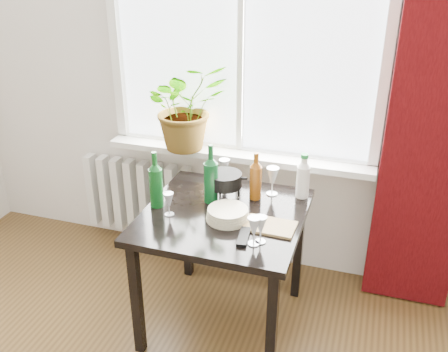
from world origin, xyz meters
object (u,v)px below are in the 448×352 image
(potted_plant, at_px, (186,106))
(plate_stack, at_px, (228,214))
(wineglass_back_left, at_px, (224,171))
(cutting_board, at_px, (270,226))
(wine_bottle_right, at_px, (211,173))
(bottle_amber, at_px, (256,175))
(wineglass_front_left, at_px, (169,204))
(wineglass_front_right, at_px, (254,231))
(radiator, at_px, (138,196))
(wineglass_far_right, at_px, (261,229))
(cleaning_bottle, at_px, (303,176))
(tv_remote, at_px, (244,237))
(wineglass_back_center, at_px, (272,181))
(fondue_pot, at_px, (225,186))
(wine_bottle_left, at_px, (156,179))
(table, at_px, (223,227))

(potted_plant, height_order, plate_stack, potted_plant)
(wineglass_back_left, relative_size, cutting_board, 0.59)
(wine_bottle_right, distance_m, cutting_board, 0.44)
(bottle_amber, xyz_separation_m, wineglass_front_left, (-0.39, -0.32, -0.08))
(wineglass_back_left, bearing_deg, wineglass_front_right, -60.35)
(radiator, xyz_separation_m, wineglass_far_right, (1.11, -0.85, 0.43))
(cleaning_bottle, height_order, tv_remote, cleaning_bottle)
(radiator, xyz_separation_m, wineglass_front_left, (0.58, -0.74, 0.43))
(radiator, distance_m, wineglass_back_center, 1.19)
(fondue_pot, distance_m, cutting_board, 0.40)
(potted_plant, bearing_deg, wine_bottle_right, -54.98)
(wine_bottle_left, relative_size, wine_bottle_right, 0.94)
(cutting_board, bearing_deg, cleaning_bottle, 75.62)
(wineglass_front_right, relative_size, tv_remote, 0.91)
(cleaning_bottle, height_order, wineglass_front_left, cleaning_bottle)
(potted_plant, relative_size, fondue_pot, 2.48)
(table, bearing_deg, wine_bottle_right, 135.31)
(radiator, bearing_deg, wineglass_back_center, -18.00)
(potted_plant, bearing_deg, table, -52.83)
(wineglass_front_right, xyz_separation_m, wineglass_back_center, (-0.03, 0.53, 0.01))
(radiator, relative_size, cleaning_bottle, 3.06)
(wine_bottle_left, bearing_deg, wineglass_back_center, 29.56)
(radiator, height_order, wineglass_back_left, wineglass_back_left)
(potted_plant, bearing_deg, fondue_pot, -46.08)
(fondue_pot, relative_size, cutting_board, 0.86)
(radiator, relative_size, tv_remote, 4.83)
(wineglass_back_center, bearing_deg, wineglass_far_right, -83.48)
(table, bearing_deg, wine_bottle_left, -174.68)
(wine_bottle_right, distance_m, wineglass_back_left, 0.26)
(fondue_pot, bearing_deg, wineglass_front_right, -62.55)
(cleaning_bottle, bearing_deg, bottle_amber, -158.65)
(radiator, xyz_separation_m, cleaning_bottle, (1.22, -0.32, 0.49))
(wineglass_front_right, bearing_deg, plate_stack, 135.37)
(tv_remote, bearing_deg, potted_plant, 121.22)
(bottle_amber, height_order, wineglass_far_right, bottle_amber)
(potted_plant, distance_m, plate_stack, 0.85)
(wineglass_front_right, distance_m, tv_remote, 0.10)
(wineglass_front_right, bearing_deg, wineglass_back_center, 93.42)
(radiator, bearing_deg, cleaning_bottle, -14.59)
(potted_plant, bearing_deg, wineglass_far_right, -48.73)
(wineglass_front_left, bearing_deg, bottle_amber, 40.02)
(potted_plant, height_order, wine_bottle_right, potted_plant)
(bottle_amber, bearing_deg, cutting_board, -62.09)
(cleaning_bottle, relative_size, wineglass_back_left, 1.70)
(bottle_amber, bearing_deg, cleaning_bottle, 21.35)
(wineglass_back_center, height_order, wineglass_front_left, wineglass_back_center)
(potted_plant, relative_size, cutting_board, 2.13)
(wineglass_front_right, xyz_separation_m, wineglass_back_left, (-0.34, 0.59, 0.00))
(tv_remote, relative_size, cutting_board, 0.64)
(bottle_amber, xyz_separation_m, wineglass_back_center, (0.08, 0.07, -0.06))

